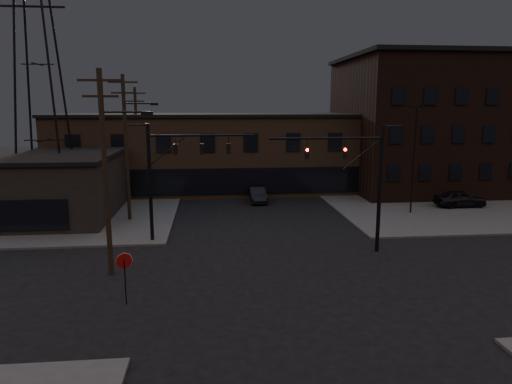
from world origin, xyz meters
The scene contains 18 objects.
ground centered at (0.00, 0.00, 0.00)m, with size 140.00×140.00×0.00m, color black.
sidewalk_ne centered at (22.00, 22.00, 0.07)m, with size 30.00×30.00×0.15m, color #474744.
sidewalk_nw centered at (-22.00, 22.00, 0.07)m, with size 30.00×30.00×0.15m, color #474744.
building_row centered at (0.00, 28.00, 4.00)m, with size 40.00×12.00×8.00m, color brown.
building_right centered at (22.00, 26.00, 7.00)m, with size 22.00×16.00×14.00m, color black.
building_left centered at (-20.00, 16.00, 2.50)m, with size 16.00×12.00×5.00m, color black.
traffic_signal_near centered at (5.36, 4.50, 4.93)m, with size 7.12×0.24×8.00m.
traffic_signal_far centered at (-6.72, 8.00, 5.01)m, with size 7.12×0.24×8.00m.
stop_sign centered at (-8.00, -1.99, 1.84)m, with size 0.72×0.33×2.48m.
utility_pole_near centered at (-9.43, 2.00, 5.87)m, with size 3.70×0.28×11.00m.
utility_pole_mid centered at (-10.44, 14.00, 6.13)m, with size 3.70×0.28×11.50m.
utility_pole_far centered at (-11.50, 26.00, 5.78)m, with size 2.20×0.28×11.00m.
transmission_tower centered at (-18.00, 18.00, 12.50)m, with size 7.00×7.00×25.00m, color black, non-canonical shape.
lot_light_a centered at (13.00, 14.00, 5.51)m, with size 1.50×0.28×9.14m.
lot_light_b centered at (19.00, 19.00, 5.51)m, with size 1.50×0.28×9.14m.
parked_car_lot_a centered at (18.39, 15.74, 0.92)m, with size 1.82×4.51×1.54m, color black.
parked_car_lot_b centered at (19.74, 20.48, 0.84)m, with size 1.93×4.74×1.38m, color #AFAFB1.
car_crossing centered at (0.52, 20.46, 0.71)m, with size 1.50×4.31×1.42m, color black.
Camera 1 is at (-3.97, -22.48, 9.11)m, focal length 32.00 mm.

